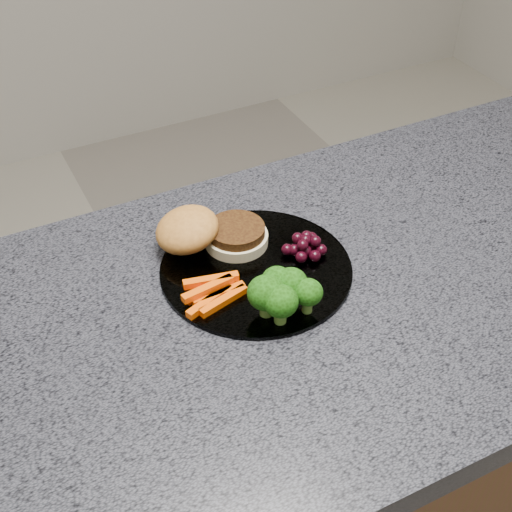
{
  "coord_description": "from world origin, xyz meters",
  "views": [
    {
      "loc": [
        -0.41,
        -0.58,
        1.54
      ],
      "look_at": [
        -0.08,
        0.07,
        0.93
      ],
      "focal_mm": 50.0,
      "sensor_mm": 36.0,
      "label": 1
    }
  ],
  "objects_px": {
    "plate": "(256,269)",
    "grape_bunch": "(306,246)",
    "burger": "(205,234)",
    "island_cabinet": "(316,482)"
  },
  "relations": [
    {
      "from": "grape_bunch",
      "to": "burger",
      "type": "bearing_deg",
      "value": 147.07
    },
    {
      "from": "plate",
      "to": "grape_bunch",
      "type": "distance_m",
      "value": 0.08
    },
    {
      "from": "island_cabinet",
      "to": "burger",
      "type": "xyz_separation_m",
      "value": [
        -0.12,
        0.14,
        0.5
      ]
    },
    {
      "from": "island_cabinet",
      "to": "grape_bunch",
      "type": "xyz_separation_m",
      "value": [
        -0.01,
        0.07,
        0.49
      ]
    },
    {
      "from": "island_cabinet",
      "to": "grape_bunch",
      "type": "distance_m",
      "value": 0.49
    },
    {
      "from": "plate",
      "to": "island_cabinet",
      "type": "bearing_deg",
      "value": -40.44
    },
    {
      "from": "island_cabinet",
      "to": "plate",
      "type": "distance_m",
      "value": 0.49
    },
    {
      "from": "island_cabinet",
      "to": "grape_bunch",
      "type": "bearing_deg",
      "value": 96.22
    },
    {
      "from": "plate",
      "to": "grape_bunch",
      "type": "relative_size",
      "value": 4.37
    },
    {
      "from": "island_cabinet",
      "to": "burger",
      "type": "relative_size",
      "value": 7.16
    }
  ]
}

